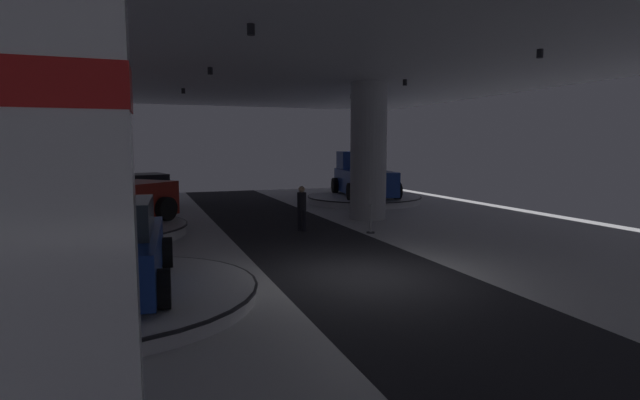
{
  "coord_description": "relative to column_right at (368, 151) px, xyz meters",
  "views": [
    {
      "loc": [
        -4.86,
        -9.87,
        3.02
      ],
      "look_at": [
        0.08,
        3.48,
        1.4
      ],
      "focal_mm": 27.34,
      "sensor_mm": 36.0,
      "label": 1
    }
  ],
  "objects": [
    {
      "name": "ground",
      "position": [
        -3.85,
        -8.0,
        -2.77
      ],
      "size": [
        24.0,
        44.0,
        0.06
      ],
      "color": "silver"
    },
    {
      "name": "pickup_truck_far_left",
      "position": [
        -10.52,
        6.51,
        -1.53
      ],
      "size": [
        5.64,
        3.62,
        2.3
      ],
      "color": "black",
      "rests_on": "display_platform_far_left"
    },
    {
      "name": "column_right",
      "position": [
        0.0,
        0.0,
        0.0
      ],
      "size": [
        1.47,
        1.47,
        5.5
      ],
      "color": "#ADADB2",
      "rests_on": "ground"
    },
    {
      "name": "stanchion_a",
      "position": [
        -1.36,
        -3.02,
        -2.38
      ],
      "size": [
        0.28,
        0.28,
        1.01
      ],
      "color": "#333338",
      "rests_on": "ground"
    },
    {
      "name": "display_platform_mid_left",
      "position": [
        -10.06,
        -0.48,
        -2.55
      ],
      "size": [
        5.68,
        5.68,
        0.36
      ],
      "color": "#B7B7BC",
      "rests_on": "ground"
    },
    {
      "name": "display_platform_far_right",
      "position": [
        2.3,
        5.19,
        -2.56
      ],
      "size": [
        5.96,
        5.96,
        0.35
      ],
      "color": "silver",
      "rests_on": "ground"
    },
    {
      "name": "pickup_truck_far_right",
      "position": [
        2.36,
        5.51,
        -1.47
      ],
      "size": [
        3.39,
        5.59,
        2.3
      ],
      "color": "navy",
      "rests_on": "display_platform_far_right"
    },
    {
      "name": "display_car_near_left",
      "position": [
        -9.31,
        -8.13,
        -1.69
      ],
      "size": [
        2.46,
        4.34,
        1.71
      ],
      "color": "navy",
      "rests_on": "display_platform_near_left"
    },
    {
      "name": "ceiling_with_spotlights",
      "position": [
        -3.85,
        -8.0,
        2.8
      ],
      "size": [
        24.0,
        44.0,
        0.39
      ],
      "color": "silver"
    },
    {
      "name": "display_platform_far_left",
      "position": [
        -10.21,
        6.59,
        -2.59
      ],
      "size": [
        5.68,
        5.68,
        0.28
      ],
      "color": "#B7B7BC",
      "rests_on": "ground"
    },
    {
      "name": "brand_sign_pylon",
      "position": [
        -9.31,
        -13.6,
        -0.61
      ],
      "size": [
        1.28,
        0.67,
        4.14
      ],
      "color": "slate",
      "rests_on": "ground"
    },
    {
      "name": "display_platform_near_left",
      "position": [
        -9.31,
        -8.1,
        -2.58
      ],
      "size": [
        5.52,
        5.52,
        0.3
      ],
      "color": "silver",
      "rests_on": "ground"
    },
    {
      "name": "pickup_truck_mid_left",
      "position": [
        -10.29,
        -0.7,
        -1.45
      ],
      "size": [
        5.32,
        5.14,
        2.3
      ],
      "color": "maroon",
      "rests_on": "display_platform_mid_left"
    },
    {
      "name": "visitor_walking_near",
      "position": [
        -3.45,
        -1.84,
        -1.84
      ],
      "size": [
        0.32,
        0.32,
        1.59
      ],
      "color": "black",
      "rests_on": "ground"
    }
  ]
}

